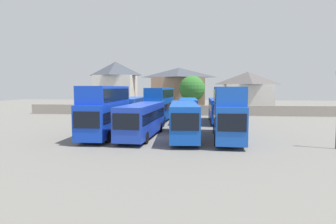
{
  "coord_description": "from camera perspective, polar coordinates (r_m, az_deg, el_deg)",
  "views": [
    {
      "loc": [
        3.38,
        -28.96,
        4.97
      ],
      "look_at": [
        0.0,
        3.0,
        2.3
      ],
      "focal_mm": 31.68,
      "sensor_mm": 36.0,
      "label": 1
    }
  ],
  "objects": [
    {
      "name": "bus_5",
      "position": [
        43.85,
        -6.84,
        0.81
      ],
      "size": [
        2.93,
        11.59,
        3.47
      ],
      "rotation": [
        0.0,
        0.0,
        -1.54
      ],
      "color": "blue",
      "rests_on": "ground"
    },
    {
      "name": "bus_6",
      "position": [
        43.37,
        -1.59,
        1.84
      ],
      "size": [
        3.19,
        10.48,
        4.9
      ],
      "rotation": [
        0.0,
        0.0,
        -1.63
      ],
      "color": "blue",
      "rests_on": "ground"
    },
    {
      "name": "bus_1",
      "position": [
        30.37,
        -11.94,
        0.68
      ],
      "size": [
        2.76,
        10.49,
        5.1
      ],
      "rotation": [
        0.0,
        0.0,
        -1.56
      ],
      "color": "blue",
      "rests_on": "ground"
    },
    {
      "name": "bus_3",
      "position": [
        29.14,
        3.06,
        -1.17
      ],
      "size": [
        3.3,
        11.95,
        3.43
      ],
      "rotation": [
        0.0,
        0.0,
        -1.5
      ],
      "color": "blue",
      "rests_on": "ground"
    },
    {
      "name": "house_terrace_centre",
      "position": [
        61.1,
        2.1,
        4.38
      ],
      "size": [
        11.11,
        6.69,
        8.98
      ],
      "color": "#9E7A60",
      "rests_on": "ground"
    },
    {
      "name": "house_terrace_right",
      "position": [
        61.27,
        15.07,
        3.8
      ],
      "size": [
        9.35,
        7.94,
        8.08
      ],
      "color": "silver",
      "rests_on": "ground"
    },
    {
      "name": "depot_boundary_wall",
      "position": [
        53.11,
        2.37,
        0.36
      ],
      "size": [
        56.0,
        0.5,
        1.8
      ],
      "primitive_type": "cube",
      "color": "gray",
      "rests_on": "ground"
    },
    {
      "name": "house_terrace_left",
      "position": [
        62.55,
        -10.01,
        4.92
      ],
      "size": [
        8.03,
        7.02,
        10.25
      ],
      "color": "silver",
      "rests_on": "ground"
    },
    {
      "name": "bus_4",
      "position": [
        28.87,
        11.39,
        0.41
      ],
      "size": [
        2.85,
        11.31,
        5.03
      ],
      "rotation": [
        0.0,
        0.0,
        -1.6
      ],
      "color": "blue",
      "rests_on": "ground"
    },
    {
      "name": "bus_2",
      "position": [
        29.73,
        -4.94,
        -1.18
      ],
      "size": [
        3.09,
        11.5,
        3.32
      ],
      "rotation": [
        0.0,
        0.0,
        -1.62
      ],
      "color": "#1D3EC0",
      "rests_on": "ground"
    },
    {
      "name": "tree_left_of_lot",
      "position": [
        55.37,
        4.67,
        4.47
      ],
      "size": [
        4.8,
        4.8,
        7.14
      ],
      "color": "brown",
      "rests_on": "ground"
    },
    {
      "name": "bus_7",
      "position": [
        42.93,
        3.85,
        0.66
      ],
      "size": [
        3.02,
        11.13,
        3.34
      ],
      "rotation": [
        0.0,
        0.0,
        -1.52
      ],
      "color": "blue",
      "rests_on": "ground"
    },
    {
      "name": "ground",
      "position": [
        47.35,
        1.91,
        -1.27
      ],
      "size": [
        140.0,
        140.0,
        0.0
      ],
      "primitive_type": "plane",
      "color": "slate"
    },
    {
      "name": "bus_8",
      "position": [
        42.78,
        9.77,
        0.57
      ],
      "size": [
        2.65,
        11.19,
        3.32
      ],
      "rotation": [
        0.0,
        0.0,
        -1.57
      ],
      "color": "#0C3DBD",
      "rests_on": "ground"
    }
  ]
}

